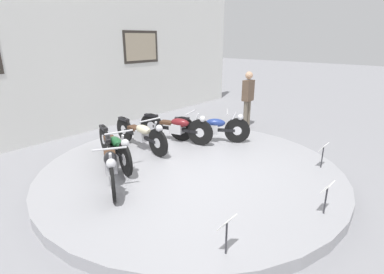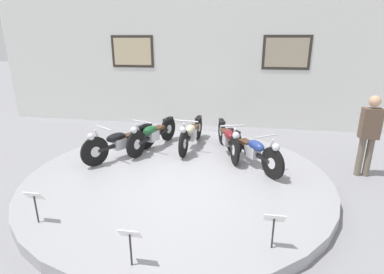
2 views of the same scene
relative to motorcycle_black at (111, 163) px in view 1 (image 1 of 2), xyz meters
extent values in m
plane|color=gray|center=(1.45, -0.61, -0.58)|extent=(60.00, 60.00, 0.00)
cylinder|color=#99999E|center=(1.45, -0.61, -0.48)|extent=(5.88, 5.88, 0.20)
cube|color=silver|center=(1.45, 3.73, 1.57)|extent=(14.00, 0.20, 4.30)
cube|color=#2D2823|center=(3.85, 3.62, 1.78)|extent=(1.40, 0.02, 1.00)
cube|color=tan|center=(3.85, 3.62, 1.78)|extent=(1.24, 0.02, 0.84)
cylinder|color=black|center=(-0.34, -0.54, -0.07)|extent=(0.38, 0.57, 0.63)
cylinder|color=silver|center=(-0.34, -0.54, -0.07)|extent=(0.17, 0.22, 0.22)
cylinder|color=black|center=(0.38, 0.61, -0.07)|extent=(0.38, 0.57, 0.63)
cylinder|color=silver|center=(0.38, 0.61, -0.07)|extent=(0.17, 0.22, 0.22)
cube|color=black|center=(0.02, 0.04, -0.07)|extent=(0.72, 1.09, 0.07)
cube|color=silver|center=(0.00, 0.00, -0.05)|extent=(0.34, 0.38, 0.24)
ellipsoid|color=black|center=(-0.05, -0.08, 0.11)|extent=(0.44, 0.52, 0.20)
cube|color=#472D1E|center=(0.14, 0.22, 0.07)|extent=(0.34, 0.38, 0.07)
cube|color=black|center=(0.38, 0.61, 0.20)|extent=(0.28, 0.36, 0.06)
cylinder|color=silver|center=(-0.26, -0.41, 0.13)|extent=(0.17, 0.24, 0.54)
cylinder|color=silver|center=(-0.20, -0.32, 0.39)|extent=(0.47, 0.31, 0.03)
sphere|color=silver|center=(-0.37, -0.59, 0.27)|extent=(0.15, 0.15, 0.15)
cylinder|color=black|center=(0.35, 0.05, -0.07)|extent=(0.24, 0.62, 0.63)
cylinder|color=silver|center=(0.35, 0.05, -0.07)|extent=(0.13, 0.23, 0.22)
cylinder|color=black|center=(0.76, 1.34, -0.07)|extent=(0.24, 0.62, 0.63)
cylinder|color=silver|center=(0.76, 1.34, -0.07)|extent=(0.13, 0.23, 0.22)
cube|color=black|center=(0.56, 0.69, -0.07)|extent=(0.45, 1.20, 0.07)
cube|color=silver|center=(0.54, 0.66, -0.05)|extent=(0.29, 0.37, 0.24)
ellipsoid|color=#1E562D|center=(0.51, 0.56, 0.11)|extent=(0.36, 0.52, 0.20)
cube|color=#472D1E|center=(0.62, 0.90, 0.07)|extent=(0.29, 0.37, 0.07)
cube|color=black|center=(0.76, 1.34, 0.20)|extent=(0.21, 0.37, 0.06)
cylinder|color=silver|center=(0.40, 0.19, 0.13)|extent=(0.12, 0.25, 0.54)
cylinder|color=silver|center=(0.43, 0.30, 0.39)|extent=(0.52, 0.20, 0.03)
sphere|color=silver|center=(0.33, -0.01, 0.27)|extent=(0.15, 0.15, 0.15)
cylinder|color=black|center=(1.38, 0.28, -0.07)|extent=(0.11, 0.62, 0.62)
cylinder|color=silver|center=(1.38, 0.28, -0.07)|extent=(0.09, 0.22, 0.22)
cylinder|color=black|center=(1.51, 1.62, -0.07)|extent=(0.11, 0.62, 0.62)
cylinder|color=silver|center=(1.51, 1.62, -0.07)|extent=(0.09, 0.22, 0.22)
cube|color=black|center=(1.45, 0.95, -0.07)|extent=(0.19, 1.24, 0.07)
cube|color=silver|center=(1.44, 0.91, -0.05)|extent=(0.23, 0.34, 0.24)
ellipsoid|color=beige|center=(1.43, 0.81, 0.11)|extent=(0.27, 0.50, 0.20)
cube|color=#472D1E|center=(1.47, 1.17, 0.07)|extent=(0.23, 0.34, 0.07)
cube|color=black|center=(1.51, 1.62, 0.19)|extent=(0.13, 0.37, 0.06)
cylinder|color=silver|center=(1.40, 0.42, 0.13)|extent=(0.07, 0.25, 0.54)
cylinder|color=silver|center=(1.41, 0.53, 0.39)|extent=(0.54, 0.08, 0.03)
sphere|color=silver|center=(1.38, 0.22, 0.27)|extent=(0.15, 0.15, 0.15)
cylinder|color=black|center=(2.53, 0.05, -0.06)|extent=(0.23, 0.63, 0.64)
cylinder|color=silver|center=(2.53, 0.05, -0.06)|extent=(0.12, 0.23, 0.22)
cylinder|color=black|center=(2.16, 1.34, -0.06)|extent=(0.23, 0.63, 0.64)
cylinder|color=silver|center=(2.16, 1.34, -0.06)|extent=(0.12, 0.23, 0.22)
cube|color=black|center=(2.34, 0.69, -0.06)|extent=(0.41, 1.21, 0.07)
cube|color=silver|center=(2.35, 0.66, -0.04)|extent=(0.28, 0.36, 0.24)
ellipsoid|color=maroon|center=(2.38, 0.56, 0.12)|extent=(0.34, 0.52, 0.20)
cube|color=#472D1E|center=(2.28, 0.91, 0.08)|extent=(0.28, 0.36, 0.07)
cube|color=black|center=(2.16, 1.34, 0.21)|extent=(0.20, 0.37, 0.06)
cylinder|color=silver|center=(2.49, 0.19, 0.14)|extent=(0.11, 0.25, 0.54)
cylinder|color=silver|center=(2.46, 0.29, 0.40)|extent=(0.53, 0.18, 0.03)
sphere|color=silver|center=(2.54, -0.01, 0.28)|extent=(0.15, 0.15, 0.15)
cylinder|color=black|center=(3.26, -0.52, -0.07)|extent=(0.40, 0.54, 0.62)
cylinder|color=silver|center=(3.26, -0.52, -0.07)|extent=(0.18, 0.21, 0.22)
cylinder|color=black|center=(2.49, 0.59, -0.07)|extent=(0.40, 0.54, 0.62)
cylinder|color=silver|center=(2.49, 0.59, -0.07)|extent=(0.18, 0.21, 0.22)
cube|color=black|center=(2.87, 0.04, -0.07)|extent=(0.76, 1.06, 0.07)
cube|color=silver|center=(2.90, 0.00, -0.05)|extent=(0.35, 0.38, 0.24)
ellipsoid|color=navy|center=(2.95, -0.08, 0.11)|extent=(0.45, 0.52, 0.20)
cube|color=#472D1E|center=(2.75, 0.22, 0.07)|extent=(0.35, 0.38, 0.07)
cube|color=black|center=(2.49, 0.59, 0.19)|extent=(0.29, 0.35, 0.06)
cylinder|color=silver|center=(3.17, -0.40, 0.13)|extent=(0.18, 0.23, 0.54)
cylinder|color=silver|center=(3.11, -0.31, 0.39)|extent=(0.46, 0.33, 0.03)
sphere|color=silver|center=(3.29, -0.57, 0.27)|extent=(0.15, 0.15, 0.15)
cylinder|color=#333338|center=(-0.21, -2.60, -0.17)|extent=(0.02, 0.02, 0.42)
cube|color=white|center=(-0.21, -2.60, 0.05)|extent=(0.26, 0.11, 0.15)
cylinder|color=#333338|center=(1.45, -3.20, -0.17)|extent=(0.02, 0.02, 0.42)
cube|color=white|center=(1.45, -3.20, 0.05)|extent=(0.26, 0.11, 0.15)
cylinder|color=#333338|center=(3.10, -2.60, -0.17)|extent=(0.02, 0.02, 0.42)
cube|color=white|center=(3.10, -2.60, 0.05)|extent=(0.26, 0.11, 0.15)
cylinder|color=#6B6051|center=(5.11, 0.37, -0.17)|extent=(0.13, 0.13, 0.83)
cylinder|color=#6B6051|center=(5.27, 0.37, -0.17)|extent=(0.13, 0.13, 0.83)
cube|color=brown|center=(5.19, 0.37, 0.55)|extent=(0.36, 0.22, 0.62)
sphere|color=tan|center=(5.19, 0.37, 1.01)|extent=(0.22, 0.22, 0.22)
camera|label=1|loc=(-2.71, -4.23, 2.08)|focal=28.00mm
camera|label=2|loc=(2.64, -5.93, 2.16)|focal=28.00mm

